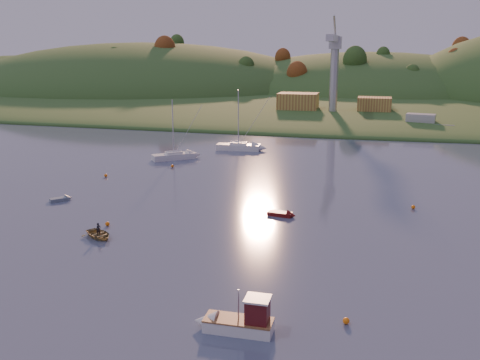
% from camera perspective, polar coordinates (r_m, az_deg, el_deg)
% --- Properties ---
extents(ground, '(500.00, 500.00, 0.00)m').
position_cam_1_polar(ground, '(36.93, -10.01, -18.43)').
color(ground, '#3E4966').
rests_on(ground, ground).
extents(far_shore, '(620.00, 220.00, 1.50)m').
position_cam_1_polar(far_shore, '(259.33, 11.38, 9.33)').
color(far_shore, '#2B4B1E').
rests_on(far_shore, ground).
extents(shore_slope, '(640.00, 150.00, 7.00)m').
position_cam_1_polar(shore_slope, '(194.70, 10.30, 7.93)').
color(shore_slope, '#2B4B1E').
rests_on(shore_slope, ground).
extents(hill_left_far, '(120.00, 100.00, 32.00)m').
position_cam_1_polar(hill_left_far, '(299.39, -21.50, 9.23)').
color(hill_left_far, '#2B4B1E').
rests_on(hill_left_far, ground).
extents(hill_left, '(170.00, 140.00, 44.00)m').
position_cam_1_polar(hill_left, '(251.35, -10.25, 9.24)').
color(hill_left, '#2B4B1E').
rests_on(hill_left, ground).
extents(hill_center, '(140.00, 120.00, 36.00)m').
position_cam_1_polar(hill_center, '(239.07, 13.53, 8.85)').
color(hill_center, '#2B4B1E').
rests_on(hill_center, ground).
extents(hillside_trees, '(280.00, 50.00, 32.00)m').
position_cam_1_polar(hillside_trees, '(214.56, 10.70, 8.45)').
color(hillside_trees, '#224719').
rests_on(hillside_trees, ground).
extents(wharf, '(42.00, 16.00, 2.40)m').
position_cam_1_polar(wharf, '(151.60, 11.01, 6.70)').
color(wharf, slate).
rests_on(wharf, ground).
extents(shed_west, '(11.00, 8.00, 4.80)m').
position_cam_1_polar(shed_west, '(153.47, 6.20, 8.31)').
color(shed_west, '#925C30').
rests_on(shed_west, wharf).
extents(shed_east, '(9.00, 7.00, 4.00)m').
position_cam_1_polar(shed_east, '(153.00, 14.13, 7.81)').
color(shed_east, '#925C30').
rests_on(shed_east, wharf).
extents(dock_crane, '(3.20, 28.00, 20.30)m').
position_cam_1_polar(dock_crane, '(147.09, 10.02, 12.77)').
color(dock_crane, '#B7B7BC').
rests_on(dock_crane, wharf).
extents(fishing_boat, '(5.77, 1.83, 3.68)m').
position_cam_1_polar(fishing_boat, '(39.22, -0.72, -14.75)').
color(fishing_boat, white).
rests_on(fishing_boat, ground).
extents(sailboat_near, '(7.51, 6.60, 10.72)m').
position_cam_1_polar(sailboat_near, '(97.22, -7.07, 2.60)').
color(sailboat_near, white).
rests_on(sailboat_near, ground).
extents(sailboat_far, '(8.61, 3.02, 11.76)m').
position_cam_1_polar(sailboat_far, '(105.40, -0.17, 3.62)').
color(sailboat_far, white).
rests_on(sailboat_far, ground).
extents(canoe, '(4.74, 4.41, 0.80)m').
position_cam_1_polar(canoe, '(58.89, -14.82, -5.62)').
color(canoe, olive).
rests_on(canoe, ground).
extents(paddler, '(0.56, 0.61, 1.40)m').
position_cam_1_polar(paddler, '(58.79, -14.84, -5.34)').
color(paddler, black).
rests_on(paddler, ground).
extents(red_tender, '(3.61, 1.72, 1.18)m').
position_cam_1_polar(red_tender, '(64.22, 4.84, -3.69)').
color(red_tender, '#580D0C').
rests_on(red_tender, ground).
extents(grey_dinghy, '(2.77, 2.78, 1.07)m').
position_cam_1_polar(grey_dinghy, '(74.41, -18.28, -1.91)').
color(grey_dinghy, slate).
rests_on(grey_dinghy, ground).
extents(work_vessel, '(16.46, 8.36, 4.04)m').
position_cam_1_polar(work_vessel, '(137.87, 18.67, 5.62)').
color(work_vessel, slate).
rests_on(work_vessel, ground).
extents(buoy_0, '(0.50, 0.50, 0.50)m').
position_cam_1_polar(buoy_0, '(41.08, 11.26, -14.52)').
color(buoy_0, orange).
rests_on(buoy_0, ground).
extents(buoy_1, '(0.50, 0.50, 0.50)m').
position_cam_1_polar(buoy_1, '(70.38, 17.99, -2.75)').
color(buoy_1, orange).
rests_on(buoy_1, ground).
extents(buoy_2, '(0.50, 0.50, 0.50)m').
position_cam_1_polar(buoy_2, '(85.97, -14.13, 0.47)').
color(buoy_2, orange).
rests_on(buoy_2, ground).
extents(buoy_3, '(0.50, 0.50, 0.50)m').
position_cam_1_polar(buoy_3, '(90.79, -7.23, 1.49)').
color(buoy_3, orange).
rests_on(buoy_3, ground).
extents(buoy_4, '(0.50, 0.50, 0.50)m').
position_cam_1_polar(buoy_4, '(62.50, -13.96, -4.56)').
color(buoy_4, orange).
rests_on(buoy_4, ground).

